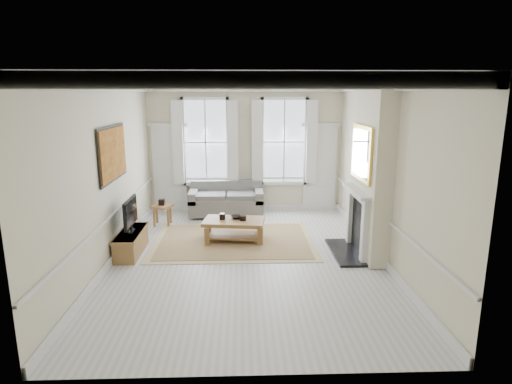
{
  "coord_description": "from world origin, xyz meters",
  "views": [
    {
      "loc": [
        -0.1,
        -7.92,
        3.18
      ],
      "look_at": [
        0.19,
        0.38,
        1.25
      ],
      "focal_mm": 30.0,
      "sensor_mm": 36.0,
      "label": 1
    }
  ],
  "objects_px": {
    "sofa": "(226,201)",
    "tv_stand": "(131,242)",
    "side_table": "(162,209)",
    "coffee_table": "(234,223)"
  },
  "relations": [
    {
      "from": "sofa",
      "to": "tv_stand",
      "type": "height_order",
      "value": "sofa"
    },
    {
      "from": "side_table",
      "to": "coffee_table",
      "type": "height_order",
      "value": "side_table"
    },
    {
      "from": "side_table",
      "to": "sofa",
      "type": "bearing_deg",
      "value": 28.72
    },
    {
      "from": "side_table",
      "to": "coffee_table",
      "type": "xyz_separation_m",
      "value": [
        1.78,
        -1.25,
        0.0
      ]
    },
    {
      "from": "coffee_table",
      "to": "side_table",
      "type": "bearing_deg",
      "value": 152.61
    },
    {
      "from": "sofa",
      "to": "side_table",
      "type": "bearing_deg",
      "value": -151.28
    },
    {
      "from": "sofa",
      "to": "side_table",
      "type": "distance_m",
      "value": 1.77
    },
    {
      "from": "sofa",
      "to": "coffee_table",
      "type": "bearing_deg",
      "value": -83.73
    },
    {
      "from": "sofa",
      "to": "side_table",
      "type": "relative_size",
      "value": 3.49
    },
    {
      "from": "sofa",
      "to": "coffee_table",
      "type": "relative_size",
      "value": 1.38
    }
  ]
}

